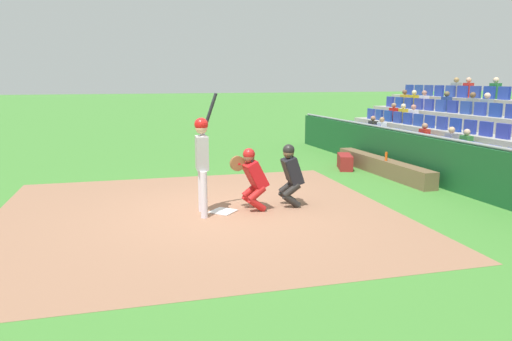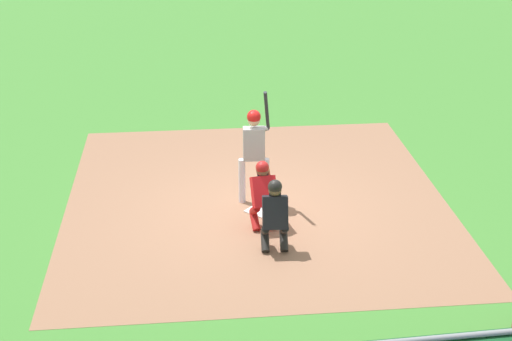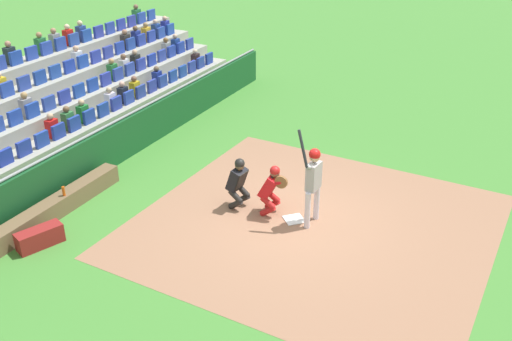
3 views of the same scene
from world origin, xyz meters
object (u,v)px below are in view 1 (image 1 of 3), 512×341
at_px(batter_at_plate, 202,154).
at_px(catcher_crouching, 252,175).
at_px(water_bottle_on_bench, 386,156).
at_px(dugout_bench, 382,166).
at_px(home_plate_marker, 223,211).
at_px(equipment_duffel_bag, 345,162).
at_px(home_plate_umpire, 291,172).

distance_m(batter_at_plate, catcher_crouching, 1.10).
bearing_deg(water_bottle_on_bench, dugout_bench, -15.99).
xyz_separation_m(home_plate_marker, dugout_bench, (2.43, -5.05, 0.20)).
bearing_deg(batter_at_plate, catcher_crouching, -88.45).
distance_m(catcher_crouching, equipment_duffel_bag, 5.19).
bearing_deg(equipment_duffel_bag, batter_at_plate, 146.52).
xyz_separation_m(batter_at_plate, dugout_bench, (2.48, -5.45, -0.96)).
bearing_deg(home_plate_umpire, catcher_crouching, 94.34).
height_order(home_plate_marker, catcher_crouching, catcher_crouching).
distance_m(catcher_crouching, water_bottle_on_bench, 4.85).
relative_size(batter_at_plate, dugout_bench, 0.54).
height_order(home_plate_marker, batter_at_plate, batter_at_plate).
height_order(home_plate_umpire, dugout_bench, home_plate_umpire).
height_order(home_plate_umpire, equipment_duffel_bag, home_plate_umpire).
relative_size(water_bottle_on_bench, equipment_duffel_bag, 0.24).
bearing_deg(catcher_crouching, equipment_duffel_bag, -48.15).
height_order(water_bottle_on_bench, equipment_duffel_bag, water_bottle_on_bench).
bearing_deg(catcher_crouching, dugout_bench, -61.24).
height_order(home_plate_umpire, water_bottle_on_bench, home_plate_umpire).
xyz_separation_m(water_bottle_on_bench, equipment_duffel_bag, (1.33, 0.52, -0.35)).
bearing_deg(home_plate_marker, batter_at_plate, 96.74).
relative_size(home_plate_marker, water_bottle_on_bench, 1.89).
distance_m(home_plate_umpire, water_bottle_on_bench, 4.08).
xyz_separation_m(batter_at_plate, water_bottle_on_bench, (2.14, -5.36, -0.62)).
xyz_separation_m(home_plate_umpire, equipment_duffel_bag, (3.38, -3.01, -0.50)).
xyz_separation_m(dugout_bench, equipment_duffel_bag, (1.00, 0.61, -0.01)).
bearing_deg(home_plate_umpire, dugout_bench, -56.64).
xyz_separation_m(home_plate_marker, catcher_crouching, (-0.02, -0.59, 0.69)).
height_order(catcher_crouching, home_plate_umpire, home_plate_umpire).
bearing_deg(home_plate_marker, water_bottle_on_bench, -67.12).
xyz_separation_m(home_plate_marker, home_plate_umpire, (0.04, -1.43, 0.69)).
height_order(catcher_crouching, equipment_duffel_bag, catcher_crouching).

